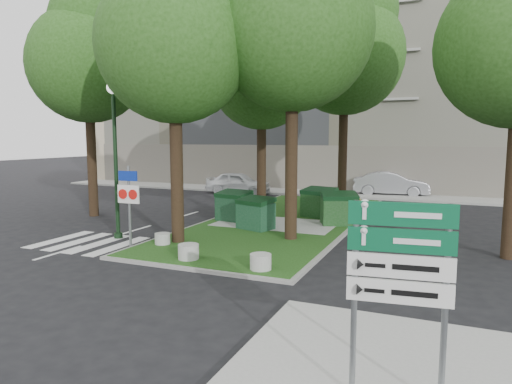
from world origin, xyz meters
The scene contains 25 objects.
ground centered at (0.00, 0.00, 0.00)m, with size 120.00×120.00×0.00m, color black.
median_island centered at (0.50, 8.00, 0.06)m, with size 6.00×16.00×0.12m, color #1C4212.
median_kerb centered at (0.50, 8.00, 0.05)m, with size 6.30×16.30×0.10m, color gray.
sidewalk_corner centered at (6.50, -3.50, 0.06)m, with size 5.00×4.00×0.12m, color #999993.
building_sidewalk centered at (0.00, 18.50, 0.06)m, with size 42.00×3.00×0.12m, color #999993.
zebra_crossing centered at (-3.75, 1.50, 0.01)m, with size 5.00×3.00×0.01m, color silver.
apartment_building centered at (0.00, 26.00, 8.00)m, with size 41.00×12.00×16.00m, color tan.
tree_median_near_left centered at (-1.41, 2.56, 7.32)m, with size 5.20×5.20×10.53m.
tree_median_near_right centered at (2.09, 4.56, 7.99)m, with size 5.60×5.60×11.46m.
tree_median_mid centered at (-0.91, 9.06, 6.98)m, with size 4.80×4.80×9.99m.
tree_median_far centered at (2.29, 12.06, 8.32)m, with size 5.80×5.80×11.93m.
tree_street_left centered at (-8.41, 6.06, 7.65)m, with size 5.40×5.40×11.00m.
dumpster_a centered at (-1.47, 6.95, 0.76)m, with size 1.60×1.26×1.34m.
dumpster_b centered at (0.13, 5.64, 0.74)m, with size 1.63×1.37×1.29m.
dumpster_c centered at (1.73, 9.31, 0.78)m, with size 1.70×1.40×1.37m.
dumpster_d centered at (3.00, 7.86, 0.79)m, with size 1.78×1.54×1.39m.
bollard_left centered at (-1.79, 1.97, 0.31)m, with size 0.52×0.52×0.37m, color #A7A8A3.
bollard_right centered at (2.48, 0.50, 0.33)m, with size 0.60×0.60×0.43m, color #AAAAA5.
bollard_mid centered at (0.05, 0.65, 0.34)m, with size 0.63×0.63×0.45m, color #A9AAA4.
litter_bin centered at (3.10, 11.07, 0.47)m, with size 0.41×0.41×0.71m, color orange.
street_lamp centered at (-4.15, 2.52, 3.64)m, with size 0.46×0.46×5.78m.
traffic_sign_pole centered at (-2.76, 1.48, 1.81)m, with size 0.85×0.09×2.82m.
directional_sign centered at (6.63, -4.64, 1.98)m, with size 1.39×0.25×2.80m.
car_white centered at (-5.78, 16.55, 0.74)m, with size 1.74×4.32×1.47m, color silver.
car_silver centered at (3.76, 19.50, 0.78)m, with size 1.65×4.72×1.56m, color #9C9DA4.
Camera 1 is at (7.19, -10.91, 3.78)m, focal length 32.00 mm.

